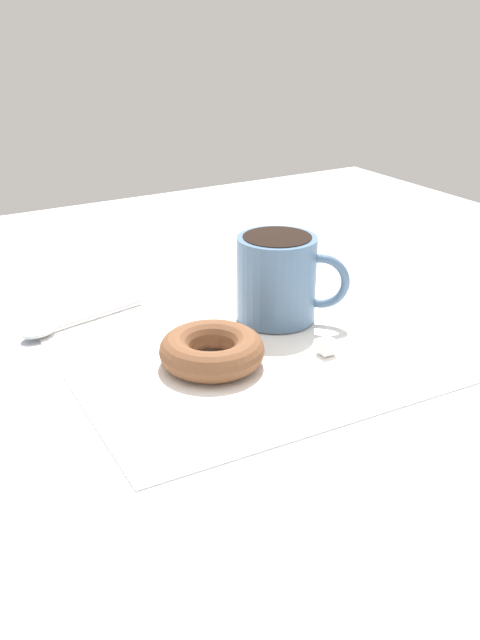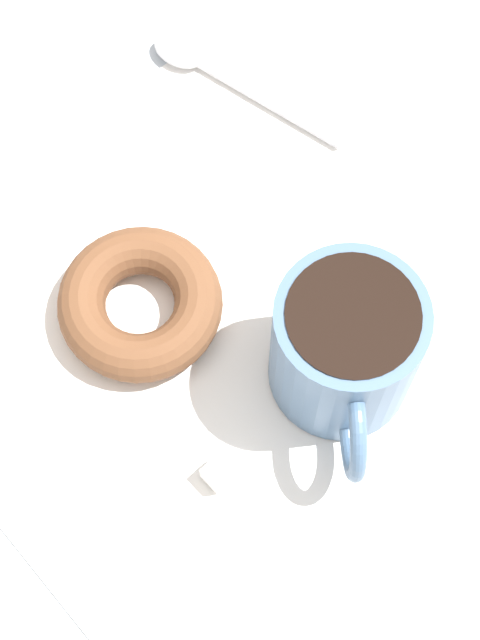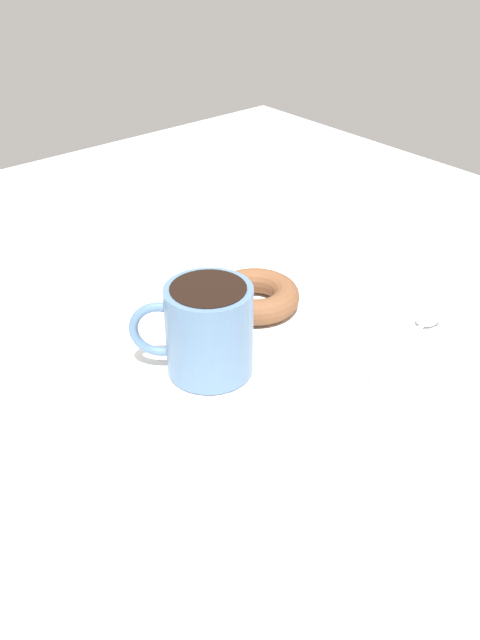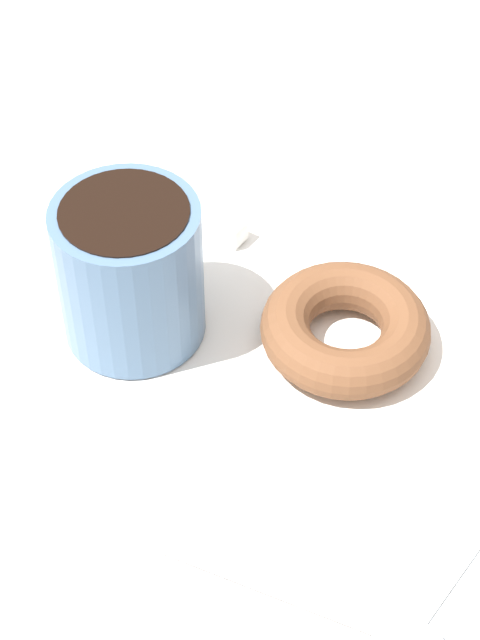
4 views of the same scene
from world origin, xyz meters
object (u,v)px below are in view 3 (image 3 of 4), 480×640
donut (255,296)px  spoon (419,327)px  sugar_cube (157,321)px  coffee_cup (207,328)px

donut → spoon: (10.03, -14.59, -1.03)cm
donut → sugar_cube: donut is taller
coffee_cup → donut: bearing=27.3°
coffee_cup → spoon: coffee_cup is taller
sugar_cube → spoon: bearing=-41.6°
coffee_cup → sugar_cube: bearing=86.8°
sugar_cube → donut: bearing=-19.0°
spoon → sugar_cube: sugar_cube is taller
donut → spoon: bearing=-55.5°
coffee_cup → sugar_cube: coffee_cup is taller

